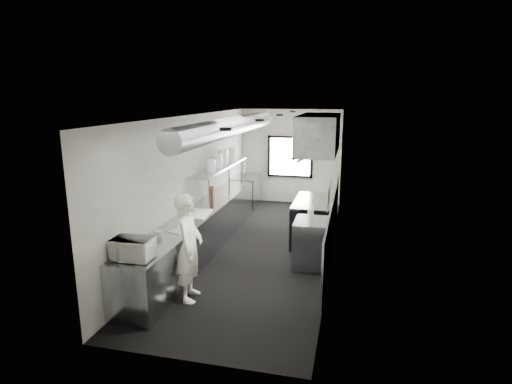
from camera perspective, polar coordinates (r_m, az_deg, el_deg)
The scene contains 35 objects.
floor at distance 8.96m, azimuth 0.65°, elevation -7.68°, with size 3.00×8.00×0.01m, color black.
ceiling at distance 8.38m, azimuth 0.71°, elevation 10.51°, with size 3.00×8.00×0.01m, color beige.
wall_back at distance 12.44m, azimuth 4.75°, elevation 4.88°, with size 3.00×0.02×2.80m, color beige.
wall_front at distance 4.90m, azimuth -9.78°, elevation -8.54°, with size 3.00×0.02×2.80m, color beige.
wall_left at distance 9.00m, azimuth -8.68°, elevation 1.56°, with size 0.02×8.00×2.80m, color beige.
wall_right at distance 8.37m, azimuth 10.75°, elevation 0.59°, with size 0.02×8.00×2.80m, color beige.
wall_cladding at distance 8.88m, azimuth 10.48°, elevation -4.35°, with size 0.03×5.50×1.10m, color gray.
hvac_duct at distance 8.96m, azimuth -3.16°, elevation 9.06°, with size 0.40×0.40×6.40m, color #92939A.
service_window at distance 12.40m, azimuth 4.72°, elevation 4.86°, with size 1.36×0.05×1.25m.
exhaust_hood at distance 8.93m, azimuth 8.64°, elevation 7.90°, with size 0.81×2.20×0.88m.
prep_counter at distance 8.68m, azimuth -7.54°, elevation -5.36°, with size 0.70×6.00×0.90m, color gray.
pass_shelf at distance 9.80m, azimuth -4.85°, elevation 3.41°, with size 0.45×3.00×0.68m.
range at distance 9.31m, azimuth 7.88°, elevation -3.94°, with size 0.88×1.60×0.94m.
bottle_station at distance 7.99m, azimuth 7.67°, elevation -7.02°, with size 0.65×0.80×0.90m, color gray.
far_work_table at distance 12.07m, azimuth -1.32°, elevation 0.07°, with size 0.70×1.20×0.90m, color gray.
notice_sheet_a at distance 7.16m, azimuth 10.09°, elevation 0.12°, with size 0.02×0.28×0.38m, color beige.
notice_sheet_b at distance 6.83m, azimuth 9.90°, elevation -0.94°, with size 0.02×0.28×0.38m, color beige.
line_cook at distance 6.62m, azimuth -9.22°, elevation -7.57°, with size 0.63×0.41×1.73m, color white.
microwave at distance 6.22m, azimuth -16.64°, elevation -7.50°, with size 0.53×0.40×0.32m, color white.
deli_tub_a at distance 6.65m, azimuth -16.16°, elevation -7.11°, with size 0.13×0.13×0.09m, color #ABB4A6.
deli_tub_b at distance 7.08m, azimuth -13.31°, elevation -5.63°, with size 0.15×0.15×0.10m, color #ABB4A6.
newspaper at distance 7.34m, azimuth -10.37°, elevation -5.22°, with size 0.30×0.38×0.01m, color beige.
small_plate at distance 7.55m, azimuth -10.21°, elevation -4.64°, with size 0.19×0.19×0.02m, color white.
pastry at distance 7.54m, azimuth -10.23°, elevation -4.23°, with size 0.10×0.10×0.10m, color #DCCD73.
cutting_board at distance 8.27m, azimuth -8.26°, elevation -2.96°, with size 0.50×0.67×0.02m, color white.
knife_block at distance 9.43m, azimuth -6.19°, elevation -0.13°, with size 0.11×0.24×0.26m, color #57351E.
plate_stack_a at distance 9.18m, azimuth -6.25°, elevation 3.72°, with size 0.21×0.21×0.25m, color white.
plate_stack_b at distance 9.60m, azimuth -5.36°, elevation 4.31°, with size 0.23×0.23×0.30m, color white.
plate_stack_c at distance 10.03m, azimuth -4.59°, elevation 4.87°, with size 0.25×0.25×0.35m, color white.
plate_stack_d at distance 10.55m, azimuth -3.36°, elevation 5.24°, with size 0.21×0.21×0.33m, color white.
squeeze_bottle_a at distance 7.56m, azimuth 7.45°, elevation -3.83°, with size 0.06×0.06×0.19m, color white.
squeeze_bottle_b at distance 7.72m, azimuth 7.37°, elevation -3.51°, with size 0.06×0.06×0.18m, color white.
squeeze_bottle_c at distance 7.80m, azimuth 7.39°, elevation -3.26°, with size 0.07×0.07×0.20m, color white.
squeeze_bottle_d at distance 8.01m, azimuth 7.73°, elevation -2.83°, with size 0.07×0.07×0.20m, color white.
squeeze_bottle_e at distance 8.08m, azimuth 7.68°, elevation -2.73°, with size 0.06×0.06×0.19m, color white.
Camera 1 is at (1.83, -8.17, 3.20)m, focal length 28.98 mm.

